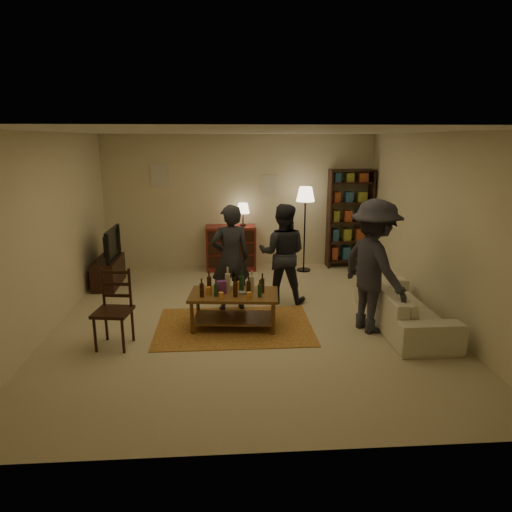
{
  "coord_description": "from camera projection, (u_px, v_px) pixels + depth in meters",
  "views": [
    {
      "loc": [
        -0.31,
        -6.34,
        2.6
      ],
      "look_at": [
        0.13,
        0.1,
        0.94
      ],
      "focal_mm": 32.0,
      "sensor_mm": 36.0,
      "label": 1
    }
  ],
  "objects": [
    {
      "name": "floor",
      "position": [
        248.0,
        319.0,
        6.79
      ],
      "size": [
        6.0,
        6.0,
        0.0
      ],
      "primitive_type": "plane",
      "color": "#C6B793",
      "rests_on": "ground"
    },
    {
      "name": "room_shell",
      "position": [
        208.0,
        179.0,
        9.18
      ],
      "size": [
        6.0,
        6.0,
        6.0
      ],
      "color": "beige",
      "rests_on": "ground"
    },
    {
      "name": "rug",
      "position": [
        234.0,
        326.0,
        6.51
      ],
      "size": [
        2.2,
        1.5,
        0.01
      ],
      "primitive_type": "cube",
      "color": "brown",
      "rests_on": "ground"
    },
    {
      "name": "coffee_table",
      "position": [
        234.0,
        298.0,
        6.41
      ],
      "size": [
        1.29,
        0.78,
        0.84
      ],
      "rotation": [
        0.0,
        0.0,
        -0.1
      ],
      "color": "brown",
      "rests_on": "ground"
    },
    {
      "name": "dining_chair",
      "position": [
        114.0,
        305.0,
        5.83
      ],
      "size": [
        0.5,
        0.5,
        1.02
      ],
      "rotation": [
        0.0,
        0.0,
        -0.14
      ],
      "color": "black",
      "rests_on": "ground"
    },
    {
      "name": "tv_stand",
      "position": [
        108.0,
        265.0,
        8.27
      ],
      "size": [
        0.4,
        1.0,
        1.06
      ],
      "color": "black",
      "rests_on": "ground"
    },
    {
      "name": "dresser",
      "position": [
        231.0,
        247.0,
        9.28
      ],
      "size": [
        1.0,
        0.5,
        1.36
      ],
      "color": "maroon",
      "rests_on": "ground"
    },
    {
      "name": "bookshelf",
      "position": [
        350.0,
        218.0,
        9.37
      ],
      "size": [
        0.9,
        0.34,
        2.02
      ],
      "color": "black",
      "rests_on": "ground"
    },
    {
      "name": "floor_lamp",
      "position": [
        305.0,
        200.0,
        8.94
      ],
      "size": [
        0.36,
        0.36,
        1.7
      ],
      "color": "black",
      "rests_on": "ground"
    },
    {
      "name": "sofa",
      "position": [
        403.0,
        306.0,
        6.48
      ],
      "size": [
        0.81,
        2.08,
        0.61
      ],
      "primitive_type": "imported",
      "rotation": [
        0.0,
        0.0,
        1.57
      ],
      "color": "beige",
      "rests_on": "ground"
    },
    {
      "name": "person_left",
      "position": [
        230.0,
        258.0,
        6.97
      ],
      "size": [
        0.68,
        0.52,
        1.66
      ],
      "primitive_type": "imported",
      "rotation": [
        0.0,
        0.0,
        3.36
      ],
      "color": "#222329",
      "rests_on": "ground"
    },
    {
      "name": "person_right",
      "position": [
        282.0,
        254.0,
        7.36
      ],
      "size": [
        0.91,
        0.78,
        1.61
      ],
      "primitive_type": "imported",
      "rotation": [
        0.0,
        0.0,
        2.9
      ],
      "color": "#212228",
      "rests_on": "ground"
    },
    {
      "name": "person_by_sofa",
      "position": [
        374.0,
        267.0,
        6.19
      ],
      "size": [
        1.05,
        1.35,
        1.84
      ],
      "primitive_type": "imported",
      "rotation": [
        0.0,
        0.0,
        1.93
      ],
      "color": "#2A2932",
      "rests_on": "ground"
    }
  ]
}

